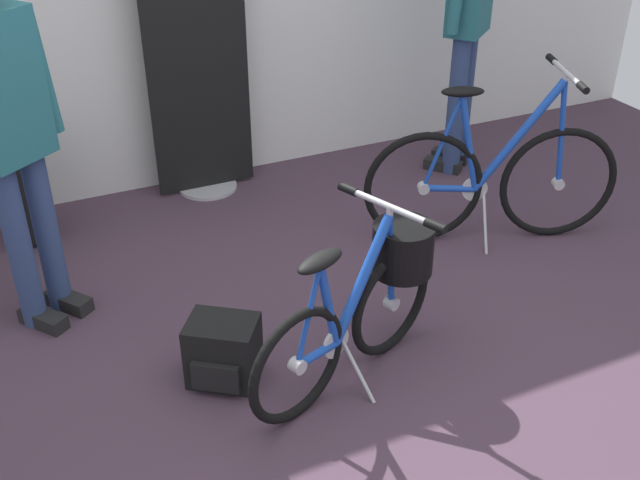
{
  "coord_description": "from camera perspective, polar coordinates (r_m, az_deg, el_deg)",
  "views": [
    {
      "loc": [
        -1.12,
        -2.11,
        2.15
      ],
      "look_at": [
        0.0,
        0.32,
        0.55
      ],
      "focal_mm": 42.49,
      "sensor_mm": 36.0,
      "label": 1
    }
  ],
  "objects": [
    {
      "name": "ground_plane",
      "position": [
        3.21,
        2.39,
        -11.15
      ],
      "size": [
        6.96,
        6.96,
        0.0
      ],
      "primitive_type": "plane",
      "color": "#473342"
    },
    {
      "name": "floor_banner_stand",
      "position": [
        4.5,
        -9.21,
        12.91
      ],
      "size": [
        0.6,
        0.36,
        1.76
      ],
      "color": "#B7B7BC",
      "rests_on": "ground_plane"
    },
    {
      "name": "folding_bike_foreground",
      "position": [
        3.11,
        3.68,
        -4.13
      ],
      "size": [
        1.01,
        0.56,
        0.76
      ],
      "color": "black",
      "rests_on": "ground_plane"
    },
    {
      "name": "display_bike_left",
      "position": [
        4.15,
        12.81,
        4.52
      ],
      "size": [
        1.3,
        0.62,
        0.96
      ],
      "color": "black",
      "rests_on": "ground_plane"
    },
    {
      "name": "visitor_near_wall",
      "position": [
        4.76,
        11.19,
        17.19
      ],
      "size": [
        0.43,
        0.39,
        1.83
      ],
      "color": "navy",
      "rests_on": "ground_plane"
    },
    {
      "name": "visitor_browsing",
      "position": [
        3.4,
        -22.45,
        7.98
      ],
      "size": [
        0.44,
        0.39,
        1.67
      ],
      "color": "navy",
      "rests_on": "ground_plane"
    },
    {
      "name": "rolling_suitcase",
      "position": [
        4.43,
        -21.46,
        3.64
      ],
      "size": [
        0.2,
        0.37,
        0.83
      ],
      "color": "black",
      "rests_on": "ground_plane"
    },
    {
      "name": "backpack_on_floor",
      "position": [
        3.2,
        -7.31,
        -8.35
      ],
      "size": [
        0.36,
        0.34,
        0.29
      ],
      "color": "black",
      "rests_on": "ground_plane"
    }
  ]
}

